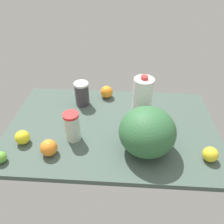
{
  "coord_description": "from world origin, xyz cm",
  "views": [
    {
      "loc": [
        -6.16,
        95.63,
        86.39
      ],
      "look_at": [
        0.0,
        0.0,
        13.0
      ],
      "focal_mm": 35.0,
      "sensor_mm": 36.0,
      "label": 1
    }
  ],
  "objects_px": {
    "shaker_bottle": "(82,94)",
    "lime_beside_bowl": "(0,157)",
    "watermelon": "(147,132)",
    "orange_far_back": "(49,148)",
    "lemon_by_jug": "(22,137)",
    "milk_jug": "(142,100)",
    "orange_near_front": "(107,92)",
    "tumbler_cup": "(72,127)",
    "lemon_loose": "(210,154)"
  },
  "relations": [
    {
      "from": "milk_jug",
      "to": "orange_near_front",
      "type": "xyz_separation_m",
      "value": [
        0.22,
        -0.22,
        -0.09
      ]
    },
    {
      "from": "tumbler_cup",
      "to": "lemon_by_jug",
      "type": "height_order",
      "value": "tumbler_cup"
    },
    {
      "from": "lime_beside_bowl",
      "to": "lemon_loose",
      "type": "relative_size",
      "value": 0.79
    },
    {
      "from": "lime_beside_bowl",
      "to": "orange_far_back",
      "type": "xyz_separation_m",
      "value": [
        -0.22,
        -0.06,
        0.01
      ]
    },
    {
      "from": "milk_jug",
      "to": "lime_beside_bowl",
      "type": "height_order",
      "value": "milk_jug"
    },
    {
      "from": "shaker_bottle",
      "to": "watermelon",
      "type": "xyz_separation_m",
      "value": [
        -0.39,
        0.38,
        0.04
      ]
    },
    {
      "from": "shaker_bottle",
      "to": "lime_beside_bowl",
      "type": "xyz_separation_m",
      "value": [
        0.31,
        0.51,
        -0.05
      ]
    },
    {
      "from": "lime_beside_bowl",
      "to": "lemon_loose",
      "type": "distance_m",
      "value": 1.0
    },
    {
      "from": "lemon_by_jug",
      "to": "tumbler_cup",
      "type": "bearing_deg",
      "value": -169.24
    },
    {
      "from": "orange_far_back",
      "to": "lemon_loose",
      "type": "bearing_deg",
      "value": -179.1
    },
    {
      "from": "orange_near_front",
      "to": "orange_far_back",
      "type": "bearing_deg",
      "value": 65.59
    },
    {
      "from": "watermelon",
      "to": "lemon_loose",
      "type": "height_order",
      "value": "watermelon"
    },
    {
      "from": "shaker_bottle",
      "to": "orange_far_back",
      "type": "xyz_separation_m",
      "value": [
        0.09,
        0.44,
        -0.04
      ]
    },
    {
      "from": "milk_jug",
      "to": "lemon_by_jug",
      "type": "bearing_deg",
      "value": 21.5
    },
    {
      "from": "tumbler_cup",
      "to": "shaker_bottle",
      "type": "bearing_deg",
      "value": -88.83
    },
    {
      "from": "milk_jug",
      "to": "tumbler_cup",
      "type": "xyz_separation_m",
      "value": [
        0.37,
        0.2,
        -0.05
      ]
    },
    {
      "from": "lime_beside_bowl",
      "to": "lemon_by_jug",
      "type": "xyz_separation_m",
      "value": [
        -0.06,
        -0.13,
        0.01
      ]
    },
    {
      "from": "tumbler_cup",
      "to": "lime_beside_bowl",
      "type": "bearing_deg",
      "value": 29.87
    },
    {
      "from": "lemon_loose",
      "to": "orange_near_front",
      "type": "bearing_deg",
      "value": -43.69
    },
    {
      "from": "shaker_bottle",
      "to": "lemon_by_jug",
      "type": "xyz_separation_m",
      "value": [
        0.25,
        0.37,
        -0.04
      ]
    },
    {
      "from": "watermelon",
      "to": "lemon_by_jug",
      "type": "height_order",
      "value": "watermelon"
    },
    {
      "from": "orange_near_front",
      "to": "lemon_loose",
      "type": "bearing_deg",
      "value": 136.31
    },
    {
      "from": "watermelon",
      "to": "lemon_by_jug",
      "type": "xyz_separation_m",
      "value": [
        0.64,
        -0.0,
        -0.08
      ]
    },
    {
      "from": "tumbler_cup",
      "to": "lime_beside_bowl",
      "type": "relative_size",
      "value": 2.87
    },
    {
      "from": "lemon_by_jug",
      "to": "orange_near_front",
      "type": "bearing_deg",
      "value": -130.92
    },
    {
      "from": "milk_jug",
      "to": "watermelon",
      "type": "relative_size",
      "value": 1.04
    },
    {
      "from": "milk_jug",
      "to": "orange_near_front",
      "type": "distance_m",
      "value": 0.33
    },
    {
      "from": "tumbler_cup",
      "to": "orange_far_back",
      "type": "height_order",
      "value": "tumbler_cup"
    },
    {
      "from": "tumbler_cup",
      "to": "orange_far_back",
      "type": "relative_size",
      "value": 1.99
    },
    {
      "from": "watermelon",
      "to": "lemon_loose",
      "type": "xyz_separation_m",
      "value": [
        -0.31,
        0.05,
        -0.08
      ]
    },
    {
      "from": "orange_near_front",
      "to": "lemon_by_jug",
      "type": "xyz_separation_m",
      "value": [
        0.4,
        0.46,
        -0.0
      ]
    },
    {
      "from": "milk_jug",
      "to": "lemon_by_jug",
      "type": "height_order",
      "value": "milk_jug"
    },
    {
      "from": "tumbler_cup",
      "to": "lime_beside_bowl",
      "type": "height_order",
      "value": "tumbler_cup"
    },
    {
      "from": "orange_near_front",
      "to": "orange_far_back",
      "type": "distance_m",
      "value": 0.58
    },
    {
      "from": "lemon_loose",
      "to": "lemon_by_jug",
      "type": "xyz_separation_m",
      "value": [
        0.94,
        -0.05,
        0.0
      ]
    },
    {
      "from": "shaker_bottle",
      "to": "orange_far_back",
      "type": "distance_m",
      "value": 0.45
    },
    {
      "from": "lime_beside_bowl",
      "to": "orange_far_back",
      "type": "height_order",
      "value": "orange_far_back"
    },
    {
      "from": "watermelon",
      "to": "lime_beside_bowl",
      "type": "height_order",
      "value": "watermelon"
    },
    {
      "from": "tumbler_cup",
      "to": "lime_beside_bowl",
      "type": "distance_m",
      "value": 0.37
    },
    {
      "from": "orange_near_front",
      "to": "orange_far_back",
      "type": "xyz_separation_m",
      "value": [
        0.24,
        0.53,
        0.0
      ]
    },
    {
      "from": "orange_far_back",
      "to": "milk_jug",
      "type": "bearing_deg",
      "value": -145.96
    },
    {
      "from": "lime_beside_bowl",
      "to": "orange_far_back",
      "type": "relative_size",
      "value": 0.69
    },
    {
      "from": "shaker_bottle",
      "to": "lemon_loose",
      "type": "height_order",
      "value": "shaker_bottle"
    },
    {
      "from": "orange_far_back",
      "to": "lime_beside_bowl",
      "type": "bearing_deg",
      "value": 16.55
    },
    {
      "from": "watermelon",
      "to": "lemon_by_jug",
      "type": "relative_size",
      "value": 3.65
    },
    {
      "from": "lime_beside_bowl",
      "to": "orange_near_front",
      "type": "relative_size",
      "value": 0.7
    },
    {
      "from": "watermelon",
      "to": "orange_near_front",
      "type": "relative_size",
      "value": 3.31
    },
    {
      "from": "tumbler_cup",
      "to": "lemon_loose",
      "type": "distance_m",
      "value": 0.7
    },
    {
      "from": "watermelon",
      "to": "orange_far_back",
      "type": "bearing_deg",
      "value": 7.52
    },
    {
      "from": "shaker_bottle",
      "to": "lemon_loose",
      "type": "xyz_separation_m",
      "value": [
        -0.69,
        0.43,
        -0.04
      ]
    }
  ]
}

